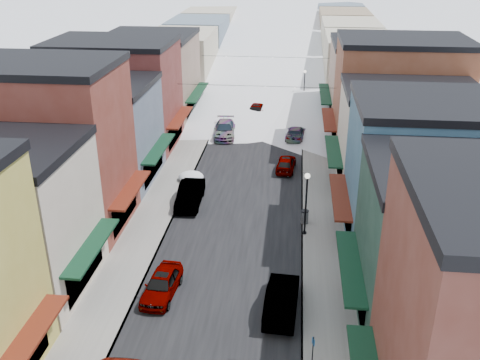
% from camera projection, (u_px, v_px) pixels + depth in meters
% --- Properties ---
extents(road, '(10.00, 160.00, 0.01)m').
position_uv_depth(road, '(266.00, 94.00, 75.53)').
color(road, black).
rests_on(road, ground).
extents(sidewalk_left, '(3.20, 160.00, 0.15)m').
position_uv_depth(sidewalk_left, '(220.00, 92.00, 76.14)').
color(sidewalk_left, gray).
rests_on(sidewalk_left, ground).
extents(sidewalk_right, '(3.20, 160.00, 0.15)m').
position_uv_depth(sidewalk_right, '(313.00, 95.00, 74.87)').
color(sidewalk_right, gray).
rests_on(sidewalk_right, ground).
extents(curb_left, '(0.10, 160.00, 0.15)m').
position_uv_depth(curb_left, '(231.00, 92.00, 75.99)').
color(curb_left, slate).
rests_on(curb_left, ground).
extents(curb_right, '(0.10, 160.00, 0.15)m').
position_uv_depth(curb_right, '(302.00, 94.00, 75.02)').
color(curb_right, slate).
rests_on(curb_right, ground).
extents(bldg_l_brick_near, '(12.30, 8.20, 12.50)m').
position_uv_depth(bldg_l_brick_near, '(45.00, 147.00, 38.47)').
color(bldg_l_brick_near, maroon).
rests_on(bldg_l_brick_near, ground).
extents(bldg_l_grayblue, '(11.30, 9.20, 9.00)m').
position_uv_depth(bldg_l_grayblue, '(96.00, 132.00, 46.85)').
color(bldg_l_grayblue, slate).
rests_on(bldg_l_grayblue, ground).
extents(bldg_l_brick_far, '(13.30, 9.20, 11.00)m').
position_uv_depth(bldg_l_brick_far, '(116.00, 94.00, 54.70)').
color(bldg_l_brick_far, maroon).
rests_on(bldg_l_brick_far, ground).
extents(bldg_l_tan, '(11.30, 11.20, 10.00)m').
position_uv_depth(bldg_l_tan, '(151.00, 76.00, 63.87)').
color(bldg_l_tan, '#8C6E5C').
rests_on(bldg_l_tan, ground).
extents(bldg_r_green, '(11.30, 9.20, 9.50)m').
position_uv_depth(bldg_r_green, '(458.00, 248.00, 28.79)').
color(bldg_r_green, '#1A372B').
rests_on(bldg_r_green, ground).
extents(bldg_r_blue, '(11.30, 9.20, 10.50)m').
position_uv_depth(bldg_r_blue, '(425.00, 173.00, 36.74)').
color(bldg_r_blue, '#355E78').
rests_on(bldg_r_blue, ground).
extents(bldg_r_cream, '(12.30, 9.20, 9.00)m').
position_uv_depth(bldg_r_cream, '(407.00, 139.00, 45.16)').
color(bldg_r_cream, beige).
rests_on(bldg_r_cream, ground).
extents(bldg_r_brick_far, '(13.30, 9.20, 11.50)m').
position_uv_depth(bldg_r_brick_far, '(398.00, 97.00, 52.76)').
color(bldg_r_brick_far, brown).
rests_on(bldg_r_brick_far, ground).
extents(bldg_r_tan, '(11.30, 11.20, 9.50)m').
position_uv_depth(bldg_r_tan, '(374.00, 82.00, 62.33)').
color(bldg_r_tan, '#987764').
rests_on(bldg_r_tan, ground).
extents(distant_blocks, '(34.00, 55.00, 8.00)m').
position_uv_depth(distant_blocks, '(275.00, 38.00, 94.74)').
color(distant_blocks, gray).
rests_on(distant_blocks, ground).
extents(overhead_cables, '(16.40, 15.04, 0.04)m').
position_uv_depth(overhead_cables, '(261.00, 70.00, 61.65)').
color(overhead_cables, black).
rests_on(overhead_cables, ground).
extents(car_silver_sedan, '(2.10, 4.55, 1.51)m').
position_uv_depth(car_silver_sedan, '(162.00, 284.00, 32.55)').
color(car_silver_sedan, '#999AA1').
rests_on(car_silver_sedan, ground).
extents(car_dark_hatch, '(1.94, 5.25, 1.71)m').
position_uv_depth(car_dark_hatch, '(190.00, 195.00, 43.76)').
color(car_dark_hatch, black).
rests_on(car_dark_hatch, ground).
extents(car_silver_wagon, '(2.70, 5.71, 1.61)m').
position_uv_depth(car_silver_wagon, '(225.00, 130.00, 58.91)').
color(car_silver_wagon, '#9A9EA2').
rests_on(car_silver_wagon, ground).
extents(car_green_sedan, '(2.06, 5.23, 1.70)m').
position_uv_depth(car_green_sedan, '(282.00, 299.00, 31.07)').
color(car_green_sedan, black).
rests_on(car_green_sedan, ground).
extents(car_gray_suv, '(2.00, 4.27, 1.41)m').
position_uv_depth(car_gray_suv, '(286.00, 163.00, 50.29)').
color(car_gray_suv, gray).
rests_on(car_gray_suv, ground).
extents(car_black_sedan, '(2.39, 4.89, 1.37)m').
position_uv_depth(car_black_sedan, '(296.00, 133.00, 58.23)').
color(car_black_sedan, black).
rests_on(car_black_sedan, ground).
extents(car_lane_silver, '(2.53, 5.10, 1.67)m').
position_uv_depth(car_lane_silver, '(256.00, 111.00, 65.15)').
color(car_lane_silver, '#ACB0B5').
rests_on(car_lane_silver, ground).
extents(car_lane_white, '(2.78, 5.92, 1.64)m').
position_uv_depth(car_lane_white, '(278.00, 81.00, 79.30)').
color(car_lane_white, white).
rests_on(car_lane_white, ground).
extents(parking_sign, '(0.13, 0.27, 2.11)m').
position_uv_depth(parking_sign, '(313.00, 351.00, 26.37)').
color(parking_sign, black).
rests_on(parking_sign, sidewalk_right).
extents(trash_can, '(0.62, 0.62, 1.05)m').
position_uv_depth(trash_can, '(305.00, 217.00, 40.65)').
color(trash_can, slate).
rests_on(trash_can, sidewalk_right).
extents(streetlamp_near, '(0.40, 0.40, 4.83)m').
position_uv_depth(streetlamp_near, '(306.00, 196.00, 38.15)').
color(streetlamp_near, black).
rests_on(streetlamp_near, sidewalk_right).
extents(streetlamp_far, '(0.37, 0.37, 4.47)m').
position_uv_depth(streetlamp_far, '(304.00, 83.00, 69.28)').
color(streetlamp_far, black).
rests_on(streetlamp_far, sidewalk_right).
extents(snow_pile_mid, '(2.27, 2.60, 0.96)m').
position_uv_depth(snow_pile_mid, '(192.00, 177.00, 48.05)').
color(snow_pile_mid, white).
rests_on(snow_pile_mid, ground).
extents(snow_pile_far, '(2.09, 2.49, 0.89)m').
position_uv_depth(snow_pile_far, '(218.00, 123.00, 62.27)').
color(snow_pile_far, white).
rests_on(snow_pile_far, ground).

